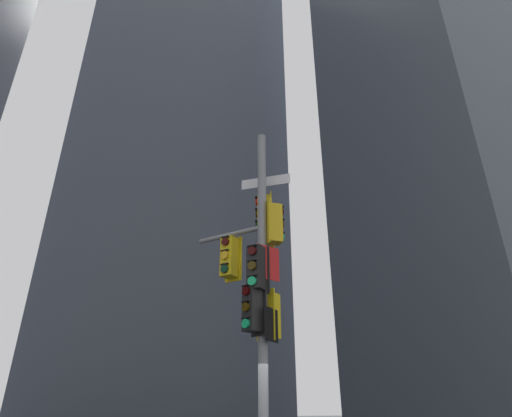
# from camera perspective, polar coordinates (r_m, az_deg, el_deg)

# --- Properties ---
(building_tower_right) EXTENTS (12.15, 12.15, 51.76)m
(building_tower_right) POSITION_cam_1_polar(r_m,az_deg,el_deg) (33.28, 23.00, 24.05)
(building_tower_right) COLOR #4C5460
(building_tower_right) RESTS_ON ground
(building_mid_block) EXTENTS (17.14, 17.14, 41.29)m
(building_mid_block) POSITION_cam_1_polar(r_m,az_deg,el_deg) (41.16, -11.07, 2.77)
(building_mid_block) COLOR #4C5460
(building_mid_block) RESTS_ON ground
(signal_pole_assembly) EXTENTS (2.37, 2.72, 8.30)m
(signal_pole_assembly) POSITION_cam_1_polar(r_m,az_deg,el_deg) (10.22, 0.57, -7.78)
(signal_pole_assembly) COLOR gray
(signal_pole_assembly) RESTS_ON ground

